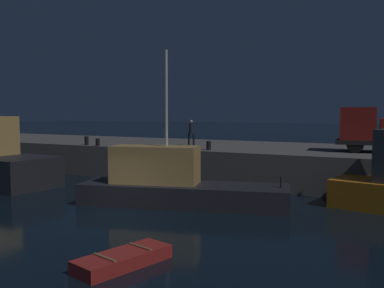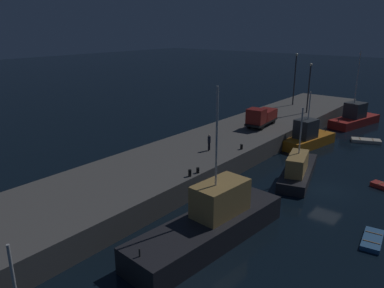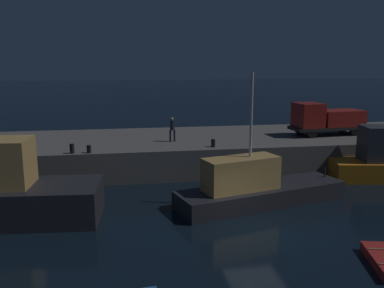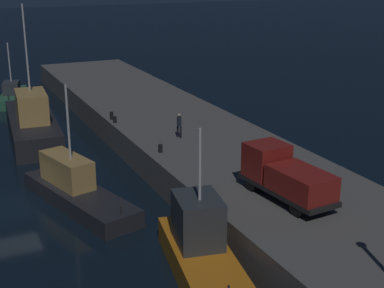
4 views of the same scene
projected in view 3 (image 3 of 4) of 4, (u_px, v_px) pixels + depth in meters
ground_plane at (256, 231)px, 19.27m from camera, size 320.00×320.00×0.00m
pier_quay at (202, 150)px, 31.85m from camera, size 72.63×9.73×2.07m
fishing_boat_white at (255, 188)px, 22.56m from camera, size 9.93×4.97×7.14m
utility_truck at (326, 119)px, 32.08m from camera, size 5.97×2.53×2.51m
dockworker at (172, 128)px, 29.53m from camera, size 0.44×0.39×1.72m
bollard_west at (72, 149)px, 25.82m from camera, size 0.28×0.28×0.60m
bollard_central at (213, 143)px, 27.76m from camera, size 0.28×0.28×0.52m
bollard_east at (89, 149)px, 25.94m from camera, size 0.28×0.28×0.49m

